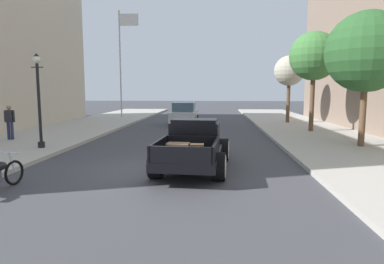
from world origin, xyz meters
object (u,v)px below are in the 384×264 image
street_lamp_near (39,93)px  flagpole (123,52)px  hotrod_truck_black (194,144)px  street_tree_second (314,56)px  street_tree_third (289,71)px  car_background_silver (184,114)px  pedestrian_sidewalk_left (10,120)px  street_tree_nearest (367,52)px

street_lamp_near → flagpole: size_ratio=0.42×
hotrod_truck_black → street_tree_second: 11.58m
hotrod_truck_black → street_tree_third: 15.91m
flagpole → street_tree_third: bearing=-15.5°
hotrod_truck_black → street_lamp_near: street_lamp_near is taller
car_background_silver → flagpole: flagpole is taller
hotrod_truck_black → street_tree_second: size_ratio=0.88×
pedestrian_sidewalk_left → street_tree_nearest: bearing=-2.8°
pedestrian_sidewalk_left → street_tree_second: bearing=16.2°
hotrod_truck_black → street_tree_second: bearing=55.3°
hotrod_truck_black → street_lamp_near: (-6.53, 2.40, 1.63)m
street_tree_second → flagpole: bearing=146.3°
car_background_silver → street_tree_nearest: 13.33m
flagpole → car_background_silver: bearing=-38.7°
pedestrian_sidewalk_left → street_lamp_near: street_lamp_near is taller
street_tree_nearest → street_tree_third: size_ratio=1.15×
car_background_silver → street_lamp_near: size_ratio=1.12×
street_lamp_near → street_tree_third: street_tree_third is taller
street_tree_second → street_tree_nearest: bearing=-83.2°
street_lamp_near → flagpole: 16.09m
car_background_silver → street_tree_nearest: street_tree_nearest is taller
street_lamp_near → flagpole: bearing=93.1°
street_tree_nearest → street_tree_third: bearing=94.6°
street_tree_second → street_tree_third: bearing=92.3°
flagpole → pedestrian_sidewalk_left: bearing=-97.7°
street_lamp_near → street_tree_nearest: 13.59m
flagpole → street_tree_nearest: bearing=-45.2°
car_background_silver → street_tree_second: street_tree_second is taller
street_tree_third → hotrod_truck_black: bearing=-112.8°
pedestrian_sidewalk_left → flagpole: 14.48m
hotrod_truck_black → street_tree_third: size_ratio=1.03×
street_tree_second → pedestrian_sidewalk_left: bearing=-163.8°
pedestrian_sidewalk_left → street_lamp_near: (2.69, -2.13, 1.30)m
street_tree_nearest → car_background_silver: bearing=131.1°
street_lamp_near → street_tree_second: 14.54m
flagpole → street_tree_third: flagpole is taller
pedestrian_sidewalk_left → flagpole: size_ratio=0.18×
car_background_silver → flagpole: (-5.79, 4.63, 5.00)m
pedestrian_sidewalk_left → street_tree_third: (15.25, 9.84, 2.81)m
street_lamp_near → street_tree_nearest: bearing=5.7°
car_background_silver → flagpole: 8.94m
street_lamp_near → street_tree_nearest: street_tree_nearest is taller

